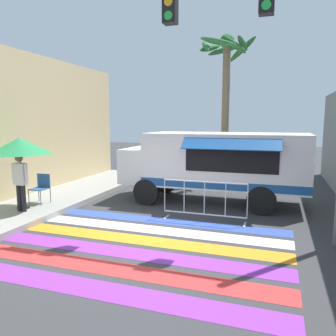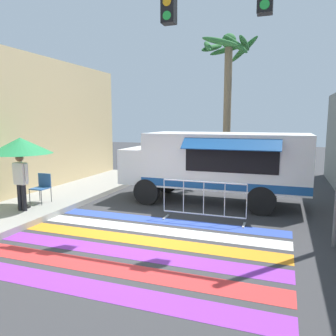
# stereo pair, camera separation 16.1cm
# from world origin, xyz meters

# --- Properties ---
(ground_plane) EXTENTS (60.00, 60.00, 0.00)m
(ground_plane) POSITION_xyz_m (0.00, 0.00, 0.00)
(ground_plane) COLOR #38383A
(crosswalk_painted) EXTENTS (6.40, 4.36, 0.01)m
(crosswalk_painted) POSITION_xyz_m (0.00, -0.84, 0.00)
(crosswalk_painted) COLOR purple
(crosswalk_painted) RESTS_ON ground_plane
(food_truck) EXTENTS (6.00, 2.58, 2.32)m
(food_truck) POSITION_xyz_m (0.70, 3.53, 1.39)
(food_truck) COLOR white
(food_truck) RESTS_ON ground_plane
(traffic_signal_pole) EXTENTS (4.96, 0.29, 6.42)m
(traffic_signal_pole) POSITION_xyz_m (2.48, 0.56, 4.57)
(traffic_signal_pole) COLOR #515456
(traffic_signal_pole) RESTS_ON ground_plane
(patio_umbrella) EXTENTS (1.79, 1.79, 2.07)m
(patio_umbrella) POSITION_xyz_m (-4.26, 0.42, 1.99)
(patio_umbrella) COLOR black
(patio_umbrella) RESTS_ON sidewalk_left
(folding_chair) EXTENTS (0.47, 0.47, 0.90)m
(folding_chair) POSITION_xyz_m (-4.20, 1.15, 0.71)
(folding_chair) COLOR #4C4C51
(folding_chair) RESTS_ON sidewalk_left
(vendor_person) EXTENTS (0.53, 0.21, 1.63)m
(vendor_person) POSITION_xyz_m (-4.07, 0.15, 1.09)
(vendor_person) COLOR black
(vendor_person) RESTS_ON sidewalk_left
(barricade_front) EXTENTS (2.29, 0.44, 1.12)m
(barricade_front) POSITION_xyz_m (0.93, 1.38, 0.56)
(barricade_front) COLOR #B7BABF
(barricade_front) RESTS_ON ground_plane
(palm_tree) EXTENTS (2.48, 2.42, 6.26)m
(palm_tree) POSITION_xyz_m (0.52, 7.09, 4.62)
(palm_tree) COLOR #7A664C
(palm_tree) RESTS_ON ground_plane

